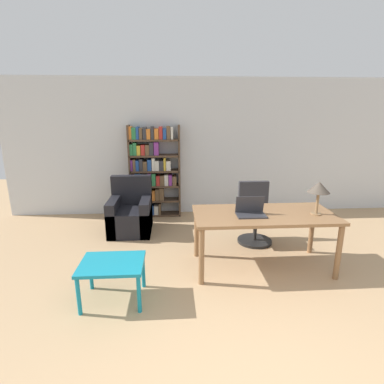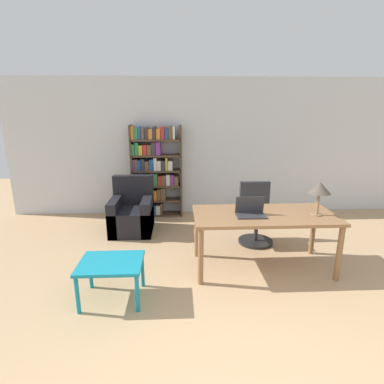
# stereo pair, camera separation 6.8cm
# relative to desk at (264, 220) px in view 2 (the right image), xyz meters

# --- Properties ---
(wall_back) EXTENTS (8.00, 0.06, 2.70)m
(wall_back) POSITION_rel_desk_xyz_m (-0.48, 2.40, 0.67)
(wall_back) COLOR silver
(wall_back) RESTS_ON ground_plane
(desk) EXTENTS (1.83, 0.86, 0.77)m
(desk) POSITION_rel_desk_xyz_m (0.00, 0.00, 0.00)
(desk) COLOR olive
(desk) RESTS_ON ground_plane
(laptop) EXTENTS (0.37, 0.23, 0.24)m
(laptop) POSITION_rel_desk_xyz_m (-0.20, -0.06, 0.14)
(laptop) COLOR #2D2D33
(laptop) RESTS_ON desk
(table_lamp) EXTENTS (0.28, 0.28, 0.43)m
(table_lamp) POSITION_rel_desk_xyz_m (0.66, -0.08, 0.44)
(table_lamp) COLOR olive
(table_lamp) RESTS_ON desk
(office_chair) EXTENTS (0.55, 0.55, 0.96)m
(office_chair) POSITION_rel_desk_xyz_m (0.13, 0.86, -0.24)
(office_chair) COLOR black
(office_chair) RESTS_ON ground_plane
(side_table_blue) EXTENTS (0.69, 0.55, 0.46)m
(side_table_blue) POSITION_rel_desk_xyz_m (-1.86, -0.63, -0.28)
(side_table_blue) COLOR teal
(side_table_blue) RESTS_ON ground_plane
(armchair) EXTENTS (0.71, 0.80, 0.94)m
(armchair) POSITION_rel_desk_xyz_m (-1.93, 1.40, -0.37)
(armchair) COLOR black
(armchair) RESTS_ON ground_plane
(bookshelf) EXTENTS (0.99, 0.28, 1.81)m
(bookshelf) POSITION_rel_desk_xyz_m (-1.60, 2.21, 0.22)
(bookshelf) COLOR #4C3828
(bookshelf) RESTS_ON ground_plane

